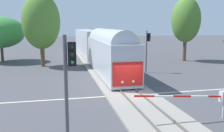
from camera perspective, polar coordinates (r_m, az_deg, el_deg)
ground_plane at (r=21.33m, az=4.18°, el=-6.71°), size 220.00×220.00×0.00m
road_centre_stripe at (r=21.33m, az=4.18°, el=-6.70°), size 44.00×0.20×0.01m
railway_track at (r=21.30m, az=4.18°, el=-6.46°), size 4.40×80.00×0.32m
commuter_train at (r=39.87m, az=-3.92°, el=4.92°), size 3.04×40.95×5.16m
crossing_gate_near at (r=16.84m, az=22.36°, el=-6.73°), size 6.55×0.40×1.93m
traffic_signal_near_left at (r=10.48m, az=-9.91°, el=-2.90°), size 0.53×0.38×5.56m
traffic_signal_far_side at (r=31.07m, az=8.26°, el=4.91°), size 0.53×0.38×5.24m
oak_behind_train at (r=36.64m, az=-16.11°, el=9.88°), size 5.33×5.33×10.37m
maple_right_background at (r=42.61m, az=16.76°, el=10.14°), size 4.71×4.71×10.40m
pine_left_background at (r=43.78m, az=-24.41°, el=7.16°), size 7.58×7.58×7.34m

